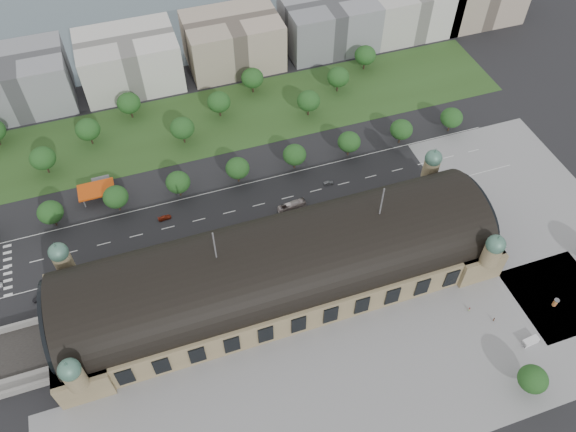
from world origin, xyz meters
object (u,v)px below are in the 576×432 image
object	(u,v)px
parked_car_4	(145,270)
bus_mid	(292,206)
parked_car_2	(89,280)
parked_car_3	(98,273)
bus_west	(260,225)
parked_car_1	(79,287)
traffic_car_5	(329,183)
parked_car_5	(130,274)
pedestrian_0	(469,309)
parked_car_6	(164,260)
traffic_car_6	(419,182)
traffic_car_3	(165,218)
parked_car_0	(38,298)
traffic_car_4	(273,221)
petrol_station	(99,186)
van_south	(530,342)
pedestrian_1	(494,320)
bus_east	(309,212)
advertising_column	(555,302)

from	to	relation	value
parked_car_4	bus_mid	world-z (taller)	bus_mid
parked_car_2	parked_car_3	size ratio (longest dim) A/B	1.30
bus_west	parked_car_1	bearing A→B (deg)	99.60
traffic_car_5	parked_car_5	distance (m)	84.90
bus_west	pedestrian_0	distance (m)	80.34
parked_car_1	parked_car_5	world-z (taller)	parked_car_1
parked_car_2	bus_west	xyz separation A→B (m)	(64.01, 3.95, 0.74)
parked_car_2	parked_car_6	world-z (taller)	parked_car_2
parked_car_6	traffic_car_6	bearing A→B (deg)	65.42
traffic_car_3	parked_car_1	world-z (taller)	parked_car_1
parked_car_6	parked_car_0	bearing A→B (deg)	-114.35
traffic_car_4	pedestrian_0	bearing A→B (deg)	45.25
petrol_station	traffic_car_6	distance (m)	128.36
bus_mid	pedestrian_0	xyz separation A→B (m)	(41.83, -62.32, -0.70)
traffic_car_6	parked_car_0	distance (m)	149.08
parked_car_0	van_south	distance (m)	164.53
parked_car_2	van_south	xyz separation A→B (m)	(132.45, -70.29, 0.33)
pedestrian_1	traffic_car_3	bearing A→B (deg)	94.39
bus_mid	bus_east	world-z (taller)	bus_mid
parked_car_5	bus_west	distance (m)	50.34
petrol_station	pedestrian_1	bearing A→B (deg)	-40.94
traffic_car_3	pedestrian_0	bearing A→B (deg)	-133.65
parked_car_2	advertising_column	world-z (taller)	advertising_column
bus_west	advertising_column	bearing A→B (deg)	-122.80
traffic_car_3	traffic_car_4	bearing A→B (deg)	-115.30
traffic_car_3	parked_car_0	size ratio (longest dim) A/B	1.21
petrol_station	parked_car_0	size ratio (longest dim) A/B	3.40
parked_car_1	parked_car_5	bearing A→B (deg)	55.81
traffic_car_5	bus_east	world-z (taller)	bus_east
traffic_car_5	parked_car_1	distance (m)	102.04
traffic_car_6	parked_car_4	world-z (taller)	traffic_car_6
bus_mid	van_south	world-z (taller)	bus_mid
parked_car_4	pedestrian_0	world-z (taller)	pedestrian_0
petrol_station	bus_mid	size ratio (longest dim) A/B	1.23
parked_car_1	parked_car_3	distance (m)	7.93
van_south	pedestrian_1	world-z (taller)	van_south
petrol_station	traffic_car_4	bearing A→B (deg)	-31.64
bus_east	advertising_column	size ratio (longest dim) A/B	3.19
parked_car_0	parked_car_3	xyz separation A→B (m)	(20.65, 4.00, 0.03)
traffic_car_3	van_south	bearing A→B (deg)	-135.95
traffic_car_6	pedestrian_0	distance (m)	59.47
parked_car_3	van_south	xyz separation A→B (m)	(129.07, -72.24, 0.41)
bus_west	pedestrian_0	world-z (taller)	bus_west
pedestrian_0	bus_mid	bearing A→B (deg)	144.45
traffic_car_3	pedestrian_1	size ratio (longest dim) A/B	2.68
bus_mid	parked_car_3	bearing A→B (deg)	89.50
parked_car_1	van_south	size ratio (longest dim) A/B	1.07
parked_car_3	parked_car_5	world-z (taller)	parked_car_3
petrol_station	parked_car_1	size ratio (longest dim) A/B	2.35
traffic_car_5	parked_car_1	bearing A→B (deg)	106.71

